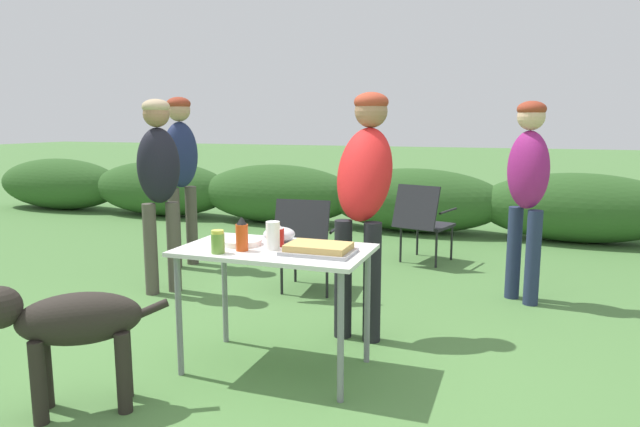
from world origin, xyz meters
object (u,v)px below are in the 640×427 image
(camp_chair_green_behind_table, at_px, (423,219))
(dog, at_px, (68,325))
(hot_sauce_bottle, at_px, (242,235))
(standing_person_in_navy_coat, at_px, (159,174))
(folding_table, at_px, (275,261))
(ketchup_bottle, at_px, (279,236))
(standing_person_in_gray_fleece, at_px, (181,162))
(camp_chair_near_hedge, at_px, (307,240))
(food_tray, at_px, (319,249))
(plate_stack, at_px, (242,242))
(standing_person_with_beanie, at_px, (528,180))
(mixing_bowl, at_px, (279,234))
(relish_jar, at_px, (218,242))
(standing_person_in_dark_puffer, at_px, (364,185))
(paper_cup_stack, at_px, (273,236))

(camp_chair_green_behind_table, bearing_deg, dog, -91.87)
(hot_sauce_bottle, distance_m, standing_person_in_navy_coat, 1.85)
(folding_table, bearing_deg, ketchup_bottle, 87.09)
(hot_sauce_bottle, bearing_deg, dog, -131.59)
(standing_person_in_gray_fleece, distance_m, camp_chair_near_hedge, 1.71)
(camp_chair_green_behind_table, height_order, camp_chair_near_hedge, same)
(food_tray, height_order, hot_sauce_bottle, hot_sauce_bottle)
(standing_person_in_gray_fleece, bearing_deg, plate_stack, -115.63)
(standing_person_with_beanie, bearing_deg, dog, -85.32)
(mixing_bowl, distance_m, ketchup_bottle, 0.15)
(relish_jar, relative_size, dog, 0.16)
(standing_person_in_dark_puffer, bearing_deg, plate_stack, -124.48)
(food_tray, height_order, relish_jar, relish_jar)
(food_tray, bearing_deg, paper_cup_stack, 178.87)
(hot_sauce_bottle, xyz_separation_m, standing_person_in_navy_coat, (-1.40, 1.21, 0.20))
(hot_sauce_bottle, xyz_separation_m, standing_person_with_beanie, (1.53, 1.99, 0.17))
(ketchup_bottle, relative_size, dog, 0.17)
(standing_person_in_dark_puffer, bearing_deg, hot_sauce_bottle, -115.90)
(standing_person_in_navy_coat, bearing_deg, folding_table, -80.89)
(folding_table, relative_size, relish_jar, 8.38)
(paper_cup_stack, distance_m, camp_chair_green_behind_table, 2.95)
(food_tray, xyz_separation_m, mixing_bowl, (-0.34, 0.23, 0.02))
(hot_sauce_bottle, distance_m, camp_chair_green_behind_table, 3.06)
(dog, relative_size, camp_chair_green_behind_table, 0.97)
(mixing_bowl, height_order, standing_person_in_navy_coat, standing_person_in_navy_coat)
(folding_table, distance_m, standing_person_in_navy_coat, 1.92)
(food_tray, relative_size, camp_chair_near_hedge, 0.47)
(folding_table, relative_size, mixing_bowl, 5.56)
(ketchup_bottle, height_order, camp_chair_green_behind_table, ketchup_bottle)
(paper_cup_stack, xyz_separation_m, camp_chair_green_behind_table, (0.39, 2.90, -0.35))
(plate_stack, distance_m, ketchup_bottle, 0.24)
(ketchup_bottle, xyz_separation_m, dog, (-0.77, -0.88, -0.34))
(food_tray, xyz_separation_m, standing_person_in_dark_puffer, (0.05, 0.78, 0.28))
(folding_table, xyz_separation_m, relish_jar, (-0.25, -0.22, 0.14))
(folding_table, relative_size, hot_sauce_bottle, 5.60)
(folding_table, height_order, camp_chair_green_behind_table, camp_chair_green_behind_table)
(food_tray, relative_size, camp_chair_green_behind_table, 0.47)
(hot_sauce_bottle, height_order, standing_person_in_navy_coat, standing_person_in_navy_coat)
(relish_jar, bearing_deg, paper_cup_stack, 36.54)
(plate_stack, xyz_separation_m, camp_chair_near_hedge, (-0.14, 1.46, -0.29))
(paper_cup_stack, distance_m, standing_person_in_gray_fleece, 2.76)
(mixing_bowl, relative_size, relish_jar, 1.51)
(paper_cup_stack, height_order, dog, paper_cup_stack)
(mixing_bowl, relative_size, dog, 0.24)
(food_tray, relative_size, standing_person_in_gray_fleece, 0.23)
(plate_stack, height_order, paper_cup_stack, paper_cup_stack)
(mixing_bowl, bearing_deg, plate_stack, -134.38)
(relish_jar, relative_size, standing_person_in_dark_puffer, 0.08)
(food_tray, bearing_deg, standing_person_in_navy_coat, 148.41)
(mixing_bowl, bearing_deg, folding_table, -73.86)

